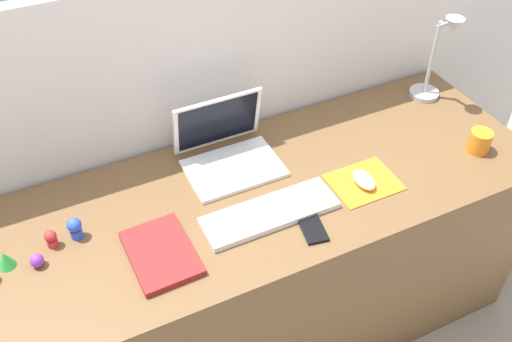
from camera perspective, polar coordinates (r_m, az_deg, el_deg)
The scene contains 15 objects.
ground_plane at distance 2.35m, azimuth 0.30°, elevation -15.11°, with size 6.00×6.00×0.00m, color gray.
back_wall at distance 2.08m, azimuth -4.04°, elevation 2.63°, with size 3.05×0.05×1.31m, color silver.
desk at distance 2.04m, azimuth 0.33°, elevation -9.50°, with size 1.85×0.65×0.74m, color brown.
laptop at distance 1.85m, azimuth -2.97°, elevation 2.38°, with size 0.30×0.25×0.21m.
keyboard at distance 1.69m, azimuth 1.40°, elevation -4.20°, with size 0.41×0.13×0.02m, color white.
mousepad at distance 1.83m, azimuth 10.71°, elevation -1.11°, with size 0.21×0.17×0.00m, color orange.
mouse at distance 1.81m, azimuth 10.74°, elevation -0.87°, with size 0.06×0.10×0.03m, color white.
cell_phone at distance 1.67m, azimuth 5.57°, elevation -5.53°, with size 0.06×0.13×0.01m, color black.
desk_lamp at distance 2.16m, azimuth 17.66°, elevation 10.47°, with size 0.11×0.15×0.35m.
notebook_pad at distance 1.61m, azimuth -9.47°, elevation -8.10°, with size 0.17×0.24×0.02m, color maroon.
coffee_mug at distance 2.03m, azimuth 21.45°, elevation 2.78°, with size 0.07×0.07×0.08m, color orange.
toy_figurine_blue at distance 1.69m, azimuth -17.66°, elevation -5.42°, with size 0.04×0.04×0.07m.
toy_figurine_red at distance 1.70m, azimuth -19.81°, elevation -6.35°, with size 0.03×0.03×0.06m.
toy_figurine_green at distance 1.69m, azimuth -23.78°, elevation -8.11°, with size 0.05×0.05×0.05m, color green.
toy_figurine_purple at distance 1.66m, azimuth -21.03°, elevation -8.47°, with size 0.04×0.04×0.04m, color purple.
Camera 1 is at (-0.56, -1.14, 1.97)m, focal length 40.01 mm.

